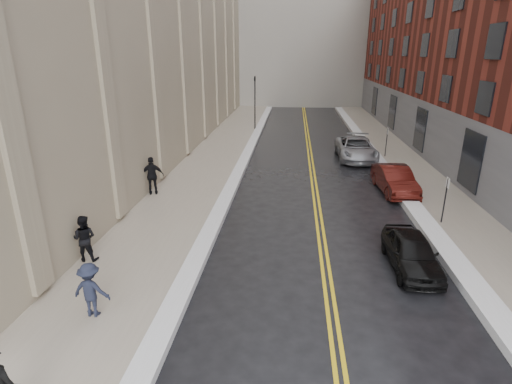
% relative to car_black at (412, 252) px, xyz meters
% --- Properties ---
extents(ground, '(160.00, 160.00, 0.00)m').
position_rel_car_black_xyz_m(ground, '(-5.49, -4.01, -0.64)').
color(ground, black).
rests_on(ground, ground).
extents(sidewalk_left, '(4.00, 64.00, 0.15)m').
position_rel_car_black_xyz_m(sidewalk_left, '(-9.99, 11.99, -0.56)').
color(sidewalk_left, gray).
rests_on(sidewalk_left, ground).
extents(sidewalk_right, '(3.00, 64.00, 0.15)m').
position_rel_car_black_xyz_m(sidewalk_right, '(3.51, 11.99, -0.56)').
color(sidewalk_right, gray).
rests_on(sidewalk_right, ground).
extents(lane_stripe_a, '(0.12, 64.00, 0.01)m').
position_rel_car_black_xyz_m(lane_stripe_a, '(-3.11, 11.99, -0.64)').
color(lane_stripe_a, gold).
rests_on(lane_stripe_a, ground).
extents(lane_stripe_b, '(0.12, 64.00, 0.01)m').
position_rel_car_black_xyz_m(lane_stripe_b, '(-2.87, 11.99, -0.64)').
color(lane_stripe_b, gold).
rests_on(lane_stripe_b, ground).
extents(snow_ridge_left, '(0.70, 60.80, 0.26)m').
position_rel_car_black_xyz_m(snow_ridge_left, '(-7.69, 11.99, -0.51)').
color(snow_ridge_left, white).
rests_on(snow_ridge_left, ground).
extents(snow_ridge_right, '(0.85, 60.80, 0.30)m').
position_rel_car_black_xyz_m(snow_ridge_right, '(1.66, 11.99, -0.49)').
color(snow_ridge_right, white).
rests_on(snow_ridge_right, ground).
extents(traffic_signal, '(0.18, 0.15, 5.20)m').
position_rel_car_black_xyz_m(traffic_signal, '(-8.09, 25.99, 2.44)').
color(traffic_signal, black).
rests_on(traffic_signal, ground).
extents(parking_sign_near, '(0.06, 0.35, 2.23)m').
position_rel_car_black_xyz_m(parking_sign_near, '(2.41, 3.99, 0.72)').
color(parking_sign_near, black).
rests_on(parking_sign_near, ground).
extents(parking_sign_far, '(0.06, 0.35, 2.23)m').
position_rel_car_black_xyz_m(parking_sign_far, '(2.41, 15.99, 0.72)').
color(parking_sign_far, black).
rests_on(parking_sign_far, ground).
extents(car_black, '(1.60, 3.79, 1.28)m').
position_rel_car_black_xyz_m(car_black, '(0.00, 0.00, 0.00)').
color(car_black, black).
rests_on(car_black, ground).
extents(car_maroon, '(1.87, 4.50, 1.45)m').
position_rel_car_black_xyz_m(car_maroon, '(1.31, 8.37, 0.08)').
color(car_maroon, '#3F0F0B').
rests_on(car_maroon, ground).
extents(car_silver_near, '(2.62, 5.06, 1.40)m').
position_rel_car_black_xyz_m(car_silver_near, '(0.41, 16.28, 0.06)').
color(car_silver_near, '#989B9F').
rests_on(car_silver_near, ground).
extents(car_silver_far, '(2.63, 5.61, 1.55)m').
position_rel_car_black_xyz_m(car_silver_far, '(0.23, 15.60, 0.14)').
color(car_silver_far, '#96989D').
rests_on(car_silver_far, ground).
extents(pedestrian_a, '(0.89, 0.71, 1.73)m').
position_rel_car_black_xyz_m(pedestrian_a, '(-11.66, -0.75, 0.38)').
color(pedestrian_a, black).
rests_on(pedestrian_a, sidewalk_left).
extents(pedestrian_b, '(1.09, 0.67, 1.64)m').
position_rel_car_black_xyz_m(pedestrian_b, '(-9.87, -3.84, 0.33)').
color(pedestrian_b, '#1B1F31').
rests_on(pedestrian_b, sidewalk_left).
extents(pedestrian_c, '(1.28, 0.84, 2.03)m').
position_rel_car_black_xyz_m(pedestrian_c, '(-11.64, 6.45, 0.52)').
color(pedestrian_c, black).
rests_on(pedestrian_c, sidewalk_left).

